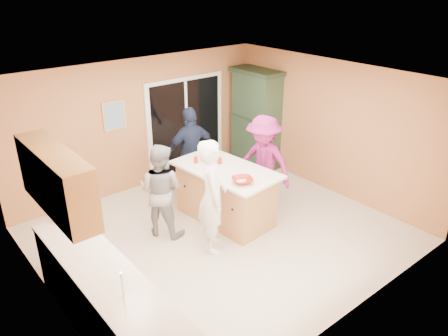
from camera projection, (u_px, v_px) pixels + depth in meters
floor at (221, 234)px, 7.37m from camera, size 5.50×5.50×0.00m
ceiling at (220, 82)px, 6.31m from camera, size 5.50×5.00×0.10m
wall_back at (141, 125)px, 8.60m from camera, size 5.50×0.10×2.60m
wall_front at (356, 230)px, 5.08m from camera, size 5.50×0.10×2.60m
wall_left at (43, 222)px, 5.25m from camera, size 0.10×5.00×2.60m
wall_right at (331, 128)px, 8.43m from camera, size 0.10×5.00×2.60m
left_cabinet_run at (113, 313)px, 5.03m from camera, size 0.65×3.05×1.24m
upper_cabinets at (56, 181)px, 4.97m from camera, size 0.35×1.60×0.75m
sliding_door at (186, 126)px, 9.29m from camera, size 1.90×0.07×2.10m
framed_picture at (114, 115)px, 8.14m from camera, size 0.46×0.04×0.56m
kitchen_island at (226, 195)px, 7.67m from camera, size 1.19×1.96×0.98m
green_hutch at (256, 120)px, 9.67m from camera, size 0.62×1.18×2.17m
woman_white at (212, 196)px, 6.66m from camera, size 0.72×0.80×1.84m
woman_grey at (161, 190)px, 7.12m from camera, size 0.92×0.97×1.59m
woman_navy at (192, 152)px, 8.38m from camera, size 1.10×0.60×1.78m
woman_magenta at (263, 163)px, 7.92m from camera, size 0.90×1.26×1.77m
serving_bowl at (243, 180)px, 6.93m from camera, size 0.43×0.43×0.08m
tulip_vase at (55, 211)px, 5.87m from camera, size 0.20×0.15×0.34m
tumbler_near at (196, 160)px, 7.65m from camera, size 0.08×0.08×0.11m
tumbler_far at (220, 161)px, 7.61m from camera, size 0.09×0.09×0.12m
wine_bottle at (207, 154)px, 7.67m from camera, size 0.08×0.08×0.36m
white_plate at (240, 180)px, 7.03m from camera, size 0.27×0.27×0.01m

